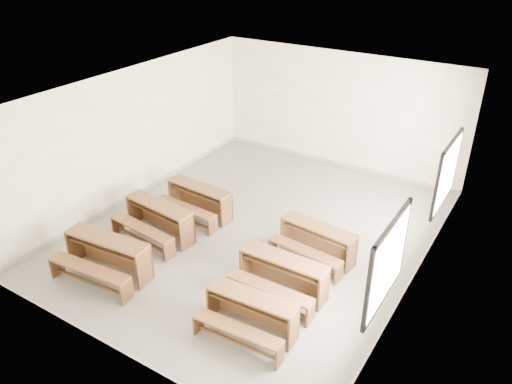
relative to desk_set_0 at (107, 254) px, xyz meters
The scene contains 7 objects.
room 3.71m from the desk_set_0, 58.63° to the left, with size 8.50×8.50×3.20m.
desk_set_0 is the anchor object (origin of this frame).
desk_set_1 1.56m from the desk_set_0, 93.15° to the left, with size 1.80×1.07×0.77m.
desk_set_2 2.73m from the desk_set_0, 87.84° to the left, with size 1.70×0.96×0.74m.
desk_set_3 3.21m from the desk_set_0, ahead, with size 1.61×0.90×0.71m.
desk_set_4 3.41m from the desk_set_0, 22.33° to the left, with size 1.68×0.88×0.75m.
desk_set_5 4.15m from the desk_set_0, 39.77° to the left, with size 1.68×0.99×0.72m.
Camera 1 is at (5.02, -7.98, 6.04)m, focal length 35.00 mm.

